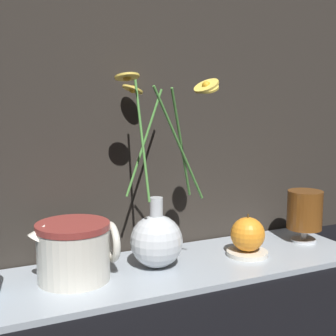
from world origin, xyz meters
The scene contains 8 objects.
ground_plane centered at (0.00, 0.00, 0.00)m, with size 6.00×6.00×0.00m, color black.
shelf centered at (0.00, 0.00, 0.01)m, with size 0.86×0.25×0.01m.
backdrop_wall centered at (0.00, 0.14, 0.55)m, with size 1.36×0.02×1.10m.
vase_with_flowers centered at (-0.03, 0.01, 0.08)m, with size 0.19×0.26×0.39m.
ceramic_pitcher centered at (-0.20, 0.01, 0.07)m, with size 0.17×0.14×0.12m.
tea_glass centered at (0.36, 0.01, 0.09)m, with size 0.08×0.08×0.12m.
saucer_plate centered at (0.18, -0.01, 0.02)m, with size 0.09×0.09×0.01m.
orange_fruit centered at (0.18, -0.01, 0.06)m, with size 0.08×0.08×0.08m.
Camera 1 is at (-0.40, -0.83, 0.36)m, focal length 50.00 mm.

